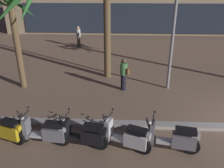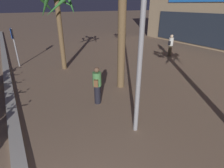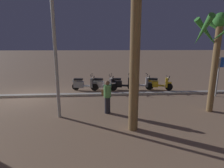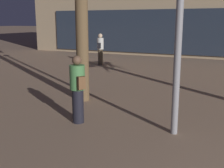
# 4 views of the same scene
# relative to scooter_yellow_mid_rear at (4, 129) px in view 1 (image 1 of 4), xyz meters

# --- Properties ---
(scooter_yellow_mid_rear) EXTENTS (1.75, 0.81, 1.04)m
(scooter_yellow_mid_rear) POSITION_rel_scooter_yellow_mid_rear_xyz_m (0.00, 0.00, 0.00)
(scooter_yellow_mid_rear) COLOR black
(scooter_yellow_mid_rear) RESTS_ON ground
(scooter_grey_gap_after_mid) EXTENTS (1.81, 0.56, 1.17)m
(scooter_grey_gap_after_mid) POSITION_rel_scooter_yellow_mid_rear_xyz_m (1.36, -0.09, -0.00)
(scooter_grey_gap_after_mid) COLOR black
(scooter_grey_gap_after_mid) RESTS_ON ground
(scooter_black_tail_end) EXTENTS (1.75, 0.65, 1.17)m
(scooter_black_tail_end) POSITION_rel_scooter_yellow_mid_rear_xyz_m (2.59, -0.17, 0.00)
(scooter_black_tail_end) COLOR black
(scooter_black_tail_end) RESTS_ON ground
(scooter_white_mid_front) EXTENTS (1.72, 0.85, 1.17)m
(scooter_white_mid_front) POSITION_rel_scooter_yellow_mid_rear_xyz_m (3.88, -0.21, 0.00)
(scooter_white_mid_front) COLOR black
(scooter_white_mid_front) RESTS_ON ground
(scooter_grey_lead_nearest) EXTENTS (1.84, 0.67, 1.17)m
(scooter_grey_lead_nearest) POSITION_rel_scooter_yellow_mid_rear_xyz_m (5.26, -0.22, 0.01)
(scooter_grey_lead_nearest) COLOR black
(scooter_grey_lead_nearest) RESTS_ON ground
(palm_tree_mid_walkway) EXTENTS (2.23, 2.45, 4.49)m
(palm_tree_mid_walkway) POSITION_rel_scooter_yellow_mid_rear_xyz_m (-1.20, 4.25, 2.95)
(palm_tree_mid_walkway) COLOR brown
(palm_tree_mid_walkway) RESTS_ON ground
(pedestrian_strolling_near_curb) EXTENTS (0.34, 0.46, 1.64)m
(pedestrian_strolling_near_curb) POSITION_rel_scooter_yellow_mid_rear_xyz_m (0.12, 12.18, 0.42)
(pedestrian_strolling_near_curb) COLOR brown
(pedestrian_strolling_near_curb) RESTS_ON ground
(pedestrian_window_shopping) EXTENTS (0.44, 0.40, 1.54)m
(pedestrian_window_shopping) POSITION_rel_scooter_yellow_mid_rear_xyz_m (3.75, 4.14, 0.37)
(pedestrian_window_shopping) COLOR black
(pedestrian_window_shopping) RESTS_ON ground
(street_lamp) EXTENTS (0.36, 0.36, 6.24)m
(street_lamp) POSITION_rel_scooter_yellow_mid_rear_xyz_m (5.88, 4.44, 3.40)
(street_lamp) COLOR #939399
(street_lamp) RESTS_ON ground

